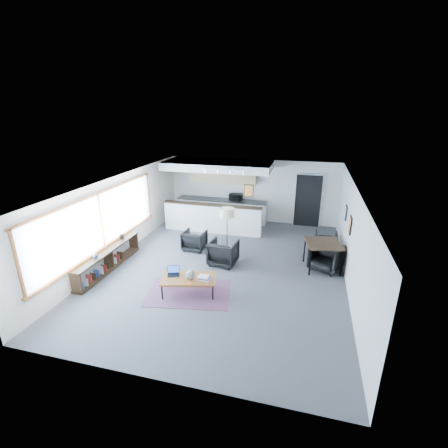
% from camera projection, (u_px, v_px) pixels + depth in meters
% --- Properties ---
extents(room, '(7.02, 9.02, 2.62)m').
position_uv_depth(room, '(224.00, 227.00, 9.44)').
color(room, '#48484B').
rests_on(room, ground).
extents(window, '(0.10, 5.95, 1.66)m').
position_uv_depth(window, '(101.00, 222.00, 9.40)').
color(window, '#8CBFFF').
rests_on(window, room).
extents(console, '(0.35, 3.00, 0.80)m').
position_uv_depth(console, '(108.00, 260.00, 9.61)').
color(console, black).
rests_on(console, floor).
extents(kitchenette, '(4.20, 1.96, 2.60)m').
position_uv_depth(kitchenette, '(219.00, 192.00, 13.07)').
color(kitchenette, white).
rests_on(kitchenette, floor).
extents(doorway, '(1.10, 0.12, 2.15)m').
position_uv_depth(doorway, '(308.00, 200.00, 12.98)').
color(doorway, black).
rests_on(doorway, room).
extents(track_light, '(1.60, 0.07, 0.15)m').
position_uv_depth(track_light, '(224.00, 171.00, 11.16)').
color(track_light, silver).
rests_on(track_light, room).
extents(wall_art_lower, '(0.03, 0.38, 0.48)m').
position_uv_depth(wall_art_lower, '(350.00, 225.00, 8.88)').
color(wall_art_lower, black).
rests_on(wall_art_lower, room).
extents(wall_art_upper, '(0.03, 0.34, 0.44)m').
position_uv_depth(wall_art_upper, '(346.00, 213.00, 10.08)').
color(wall_art_upper, black).
rests_on(wall_art_upper, room).
extents(kilim_rug, '(2.36, 1.81, 0.01)m').
position_uv_depth(kilim_rug, '(189.00, 293.00, 8.51)').
color(kilim_rug, '#562E47').
rests_on(kilim_rug, floor).
extents(coffee_table, '(1.52, 1.06, 0.45)m').
position_uv_depth(coffee_table, '(189.00, 279.00, 8.37)').
color(coffee_table, brown).
rests_on(coffee_table, floor).
extents(laptop, '(0.38, 0.35, 0.22)m').
position_uv_depth(laptop, '(174.00, 272.00, 8.52)').
color(laptop, black).
rests_on(laptop, coffee_table).
extents(ceramic_pot, '(0.24, 0.24, 0.24)m').
position_uv_depth(ceramic_pot, '(190.00, 275.00, 8.26)').
color(ceramic_pot, gray).
rests_on(ceramic_pot, coffee_table).
extents(book_stack, '(0.33, 0.27, 0.10)m').
position_uv_depth(book_stack, '(204.00, 278.00, 8.27)').
color(book_stack, silver).
rests_on(book_stack, coffee_table).
extents(coaster, '(0.11, 0.11, 0.01)m').
position_uv_depth(coaster, '(189.00, 283.00, 8.09)').
color(coaster, '#E5590C').
rests_on(coaster, coffee_table).
extents(armchair_left, '(0.75, 0.70, 0.73)m').
position_uv_depth(armchair_left, '(194.00, 239.00, 10.99)').
color(armchair_left, black).
rests_on(armchair_left, floor).
extents(armchair_right, '(0.87, 0.83, 0.83)m').
position_uv_depth(armchair_right, '(223.00, 251.00, 9.96)').
color(armchair_right, black).
rests_on(armchair_right, floor).
extents(floor_lamp, '(0.60, 0.60, 1.61)m').
position_uv_depth(floor_lamp, '(227.00, 215.00, 10.24)').
color(floor_lamp, black).
rests_on(floor_lamp, floor).
extents(dining_table, '(1.18, 1.18, 0.84)m').
position_uv_depth(dining_table, '(323.00, 245.00, 9.54)').
color(dining_table, black).
rests_on(dining_table, floor).
extents(dining_chair_near, '(0.92, 0.90, 0.73)m').
position_uv_depth(dining_chair_near, '(326.00, 258.00, 9.62)').
color(dining_chair_near, black).
rests_on(dining_chair_near, floor).
extents(dining_chair_far, '(0.60, 0.56, 0.61)m').
position_uv_depth(dining_chair_far, '(326.00, 242.00, 10.90)').
color(dining_chair_far, black).
rests_on(dining_chair_far, floor).
extents(microwave, '(0.52, 0.31, 0.35)m').
position_uv_depth(microwave, '(236.00, 196.00, 13.42)').
color(microwave, black).
rests_on(microwave, kitchenette).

